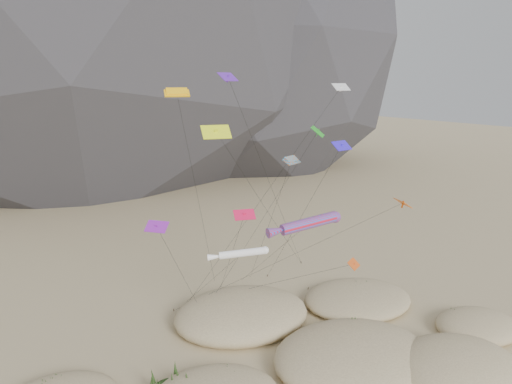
{
  "coord_description": "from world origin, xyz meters",
  "views": [
    {
      "loc": [
        -25.77,
        -28.31,
        25.9
      ],
      "look_at": [
        -1.53,
        12.0,
        15.41
      ],
      "focal_mm": 35.0,
      "sensor_mm": 36.0,
      "label": 1
    }
  ],
  "objects": [
    {
      "name": "dunes",
      "position": [
        -0.13,
        3.84,
        0.7
      ],
      "size": [
        50.06,
        38.56,
        3.8
      ],
      "color": "#CCB789",
      "rests_on": "ground"
    },
    {
      "name": "orange_parafoil",
      "position": [
        -7.37,
        16.7,
        24.49
      ],
      "size": [
        10.18,
        11.79,
        25.31
      ],
      "color": "#FFB50D",
      "rests_on": "ground"
    },
    {
      "name": "rainbow_tube_kite",
      "position": [
        2.65,
        9.32,
        12.26
      ],
      "size": [
        8.26,
        17.51,
        13.18
      ],
      "color": "red",
      "rests_on": "ground"
    },
    {
      "name": "kite_stakes",
      "position": [
        2.88,
        22.38,
        0.15
      ],
      "size": [
        21.78,
        8.03,
        0.3
      ],
      "color": "#3F2D1E",
      "rests_on": "ground"
    },
    {
      "name": "delta_kites",
      "position": [
        2.17,
        11.55,
        17.86
      ],
      "size": [
        27.88,
        22.89,
        26.59
      ],
      "color": "#DB540B",
      "rests_on": "ground"
    },
    {
      "name": "white_tube_kite",
      "position": [
        -3.43,
        11.94,
        9.5
      ],
      "size": [
        5.73,
        13.09,
        10.11
      ],
      "color": "white",
      "rests_on": "ground"
    },
    {
      "name": "multi_parafoil",
      "position": [
        4.04,
        14.12,
        17.59
      ],
      "size": [
        3.36,
        13.17,
        18.24
      ],
      "color": "orange",
      "rests_on": "ground"
    },
    {
      "name": "dune_grass",
      "position": [
        -0.62,
        3.97,
        0.83
      ],
      "size": [
        42.69,
        27.79,
        1.53
      ],
      "color": "black",
      "rests_on": "ground"
    }
  ]
}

